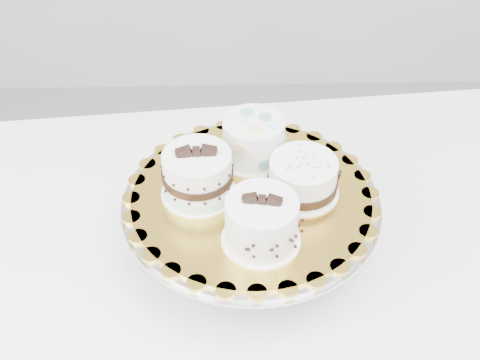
{
  "coord_description": "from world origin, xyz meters",
  "views": [
    {
      "loc": [
        -0.01,
        -0.53,
        1.48
      ],
      "look_at": [
        0.01,
        0.14,
        0.88
      ],
      "focal_mm": 45.0,
      "sensor_mm": 36.0,
      "label": 1
    }
  ],
  "objects_px": {
    "cake_stand": "(251,213)",
    "cake_dots": "(254,139)",
    "cake_banded": "(198,176)",
    "cake_ribbon": "(303,178)",
    "table": "(261,279)",
    "cake_swirl": "(261,223)",
    "cake_board": "(251,196)"
  },
  "relations": [
    {
      "from": "cake_stand",
      "to": "cake_dots",
      "type": "bearing_deg",
      "value": 85.43
    },
    {
      "from": "cake_stand",
      "to": "cake_banded",
      "type": "relative_size",
      "value": 3.47
    },
    {
      "from": "cake_dots",
      "to": "cake_ribbon",
      "type": "bearing_deg",
      "value": -52.18
    },
    {
      "from": "cake_dots",
      "to": "cake_ribbon",
      "type": "height_order",
      "value": "cake_dots"
    },
    {
      "from": "table",
      "to": "cake_dots",
      "type": "xyz_separation_m",
      "value": [
        -0.01,
        0.1,
        0.23
      ]
    },
    {
      "from": "cake_swirl",
      "to": "cake_dots",
      "type": "relative_size",
      "value": 0.95
    },
    {
      "from": "table",
      "to": "cake_dots",
      "type": "height_order",
      "value": "cake_dots"
    },
    {
      "from": "cake_swirl",
      "to": "cake_board",
      "type": "bearing_deg",
      "value": 105.07
    },
    {
      "from": "cake_swirl",
      "to": "cake_dots",
      "type": "distance_m",
      "value": 0.18
    },
    {
      "from": "table",
      "to": "cake_swirl",
      "type": "relative_size",
      "value": 11.25
    },
    {
      "from": "cake_dots",
      "to": "cake_ribbon",
      "type": "xyz_separation_m",
      "value": [
        0.07,
        -0.08,
        -0.01
      ]
    },
    {
      "from": "cake_board",
      "to": "cake_dots",
      "type": "bearing_deg",
      "value": 85.43
    },
    {
      "from": "cake_swirl",
      "to": "cake_dots",
      "type": "bearing_deg",
      "value": 99.89
    },
    {
      "from": "cake_stand",
      "to": "cake_swirl",
      "type": "height_order",
      "value": "cake_swirl"
    },
    {
      "from": "cake_stand",
      "to": "cake_swirl",
      "type": "relative_size",
      "value": 3.46
    },
    {
      "from": "cake_board",
      "to": "cake_ribbon",
      "type": "bearing_deg",
      "value": 4.07
    },
    {
      "from": "cake_dots",
      "to": "cake_ribbon",
      "type": "relative_size",
      "value": 0.91
    },
    {
      "from": "cake_stand",
      "to": "cake_banded",
      "type": "distance_m",
      "value": 0.11
    },
    {
      "from": "cake_stand",
      "to": "cake_dots",
      "type": "xyz_separation_m",
      "value": [
        0.01,
        0.09,
        0.07
      ]
    },
    {
      "from": "cake_board",
      "to": "cake_ribbon",
      "type": "relative_size",
      "value": 2.75
    },
    {
      "from": "table",
      "to": "cake_banded",
      "type": "xyz_separation_m",
      "value": [
        -0.1,
        0.02,
        0.22
      ]
    },
    {
      "from": "cake_ribbon",
      "to": "cake_banded",
      "type": "bearing_deg",
      "value": -158.52
    },
    {
      "from": "cake_stand",
      "to": "cake_ribbon",
      "type": "xyz_separation_m",
      "value": [
        0.08,
        0.01,
        0.07
      ]
    },
    {
      "from": "cake_swirl",
      "to": "cake_banded",
      "type": "height_order",
      "value": "cake_banded"
    },
    {
      "from": "cake_swirl",
      "to": "cake_stand",
      "type": "bearing_deg",
      "value": 105.07
    },
    {
      "from": "cake_stand",
      "to": "cake_swirl",
      "type": "distance_m",
      "value": 0.12
    },
    {
      "from": "cake_dots",
      "to": "cake_swirl",
      "type": "bearing_deg",
      "value": -91.34
    },
    {
      "from": "cake_swirl",
      "to": "cake_ribbon",
      "type": "distance_m",
      "value": 0.12
    },
    {
      "from": "cake_stand",
      "to": "cake_board",
      "type": "height_order",
      "value": "cake_board"
    },
    {
      "from": "cake_board",
      "to": "cake_swirl",
      "type": "xyz_separation_m",
      "value": [
        0.01,
        -0.09,
        0.04
      ]
    },
    {
      "from": "cake_dots",
      "to": "cake_ribbon",
      "type": "distance_m",
      "value": 0.11
    },
    {
      "from": "cake_banded",
      "to": "cake_swirl",
      "type": "bearing_deg",
      "value": -51.88
    }
  ]
}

